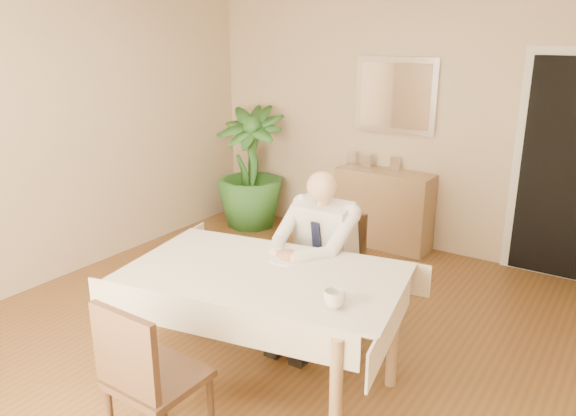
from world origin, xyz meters
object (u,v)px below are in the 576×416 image
Objects in this scene: chair_far at (333,263)px; sideboard at (383,209)px; seated_man at (314,251)px; potted_palm at (250,168)px; dining_table at (265,284)px; chair_near at (146,374)px; coffee_mug at (334,299)px.

sideboard is (-0.37, 1.73, -0.09)m from chair_far.
potted_palm reaches higher than seated_man.
sideboard reaches higher than dining_table.
seated_man reaches higher than chair_near.
seated_man is 1.24× the size of sideboard.
chair_near is (-0.07, -1.81, 0.02)m from chair_far.
coffee_mug is (0.59, -0.17, 0.13)m from dining_table.
coffee_mug is (0.59, -0.77, 0.11)m from seated_man.
coffee_mug reaches higher than dining_table.
seated_man is at bearing -92.55° from chair_far.
chair_far is 0.97× the size of chair_near.
dining_table is 1.89× the size of sideboard.
seated_man reaches higher than chair_far.
dining_table is at bearing -80.50° from sideboard.
chair_far reaches higher than coffee_mug.
chair_near is 0.67× the size of potted_palm.
seated_man is (0.00, 0.59, 0.02)m from dining_table.
coffee_mug is at bearing -69.55° from sideboard.
chair_near is at bearing -92.61° from seated_man.
chair_near is 1.54m from seated_man.
chair_far is (0.00, 0.88, -0.17)m from dining_table.
dining_table is 1.39× the size of potted_palm.
coffee_mug is at bearing 50.12° from chair_near.
coffee_mug is at bearing -27.10° from dining_table.
seated_man is 10.29× the size of coffee_mug.
chair_near is 3.77m from potted_palm.
potted_palm is (-2.49, 2.53, -0.12)m from coffee_mug.
potted_palm is at bearing 118.22° from dining_table.
coffee_mug is 0.12× the size of sideboard.
coffee_mug is at bearing -45.44° from potted_palm.
potted_palm reaches higher than coffee_mug.
potted_palm reaches higher than chair_near.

